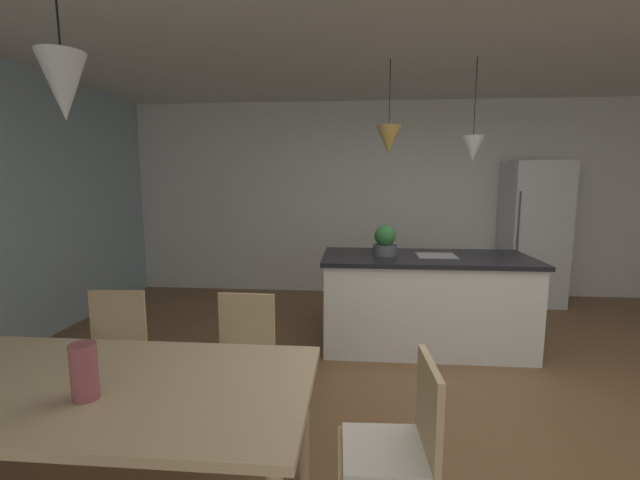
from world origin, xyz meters
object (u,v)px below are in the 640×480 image
at_px(chair_kitchen_end, 397,449).
at_px(kitchen_island, 425,300).
at_px(potted_plant_on_island, 385,241).
at_px(chair_far_left, 110,353).
at_px(chair_far_right, 242,358).
at_px(dining_table, 92,394).
at_px(refrigerator, 533,233).
at_px(vase_on_dining_table, 84,372).

bearing_deg(chair_kitchen_end, kitchen_island, 78.00).
bearing_deg(potted_plant_on_island, kitchen_island, 0.00).
xyz_separation_m(chair_far_left, kitchen_island, (2.29, 1.48, -0.01)).
relative_size(chair_far_left, chair_far_right, 1.00).
bearing_deg(dining_table, kitchen_island, 51.52).
height_order(chair_kitchen_end, potted_plant_on_island, potted_plant_on_island).
xyz_separation_m(dining_table, chair_far_left, (-0.45, 0.85, -0.19)).
distance_m(chair_kitchen_end, potted_plant_on_island, 2.39).
xyz_separation_m(chair_kitchen_end, potted_plant_on_island, (0.10, 2.32, 0.56)).
bearing_deg(chair_kitchen_end, refrigerator, 61.69).
bearing_deg(dining_table, chair_far_left, 117.78).
relative_size(dining_table, chair_kitchen_end, 2.26).
bearing_deg(vase_on_dining_table, refrigerator, 50.22).
bearing_deg(dining_table, potted_plant_on_island, 57.98).
bearing_deg(kitchen_island, potted_plant_on_island, 180.00).
bearing_deg(chair_far_right, chair_far_left, -179.99).
distance_m(dining_table, potted_plant_on_island, 2.77).
bearing_deg(chair_far_left, chair_kitchen_end, -25.14).
height_order(chair_kitchen_end, refrigerator, refrigerator).
xyz_separation_m(chair_far_left, chair_far_right, (0.89, 0.00, 0.00)).
bearing_deg(chair_kitchen_end, chair_far_left, 154.86).
xyz_separation_m(dining_table, kitchen_island, (1.85, 2.32, -0.20)).
height_order(refrigerator, vase_on_dining_table, refrigerator).
distance_m(refrigerator, potted_plant_on_island, 2.61).
bearing_deg(vase_on_dining_table, chair_far_left, 117.67).
height_order(chair_far_left, kitchen_island, kitchen_island).
bearing_deg(vase_on_dining_table, chair_far_right, 69.34).
height_order(chair_far_left, chair_far_right, same).
xyz_separation_m(chair_kitchen_end, vase_on_dining_table, (-1.28, -0.14, 0.37)).
bearing_deg(potted_plant_on_island, chair_far_right, -124.34).
distance_m(dining_table, chair_kitchen_end, 1.37).
xyz_separation_m(kitchen_island, refrigerator, (1.64, 1.63, 0.47)).
bearing_deg(refrigerator, vase_on_dining_table, -129.78).
relative_size(potted_plant_on_island, vase_on_dining_table, 1.24).
height_order(dining_table, potted_plant_on_island, potted_plant_on_island).
bearing_deg(potted_plant_on_island, dining_table, -122.02).
bearing_deg(chair_kitchen_end, vase_on_dining_table, -173.62).
relative_size(chair_far_right, vase_on_dining_table, 3.69).
bearing_deg(kitchen_island, chair_kitchen_end, -102.00).
distance_m(chair_far_left, vase_on_dining_table, 1.17).
height_order(chair_far_left, potted_plant_on_island, potted_plant_on_island).
height_order(chair_kitchen_end, chair_far_right, same).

